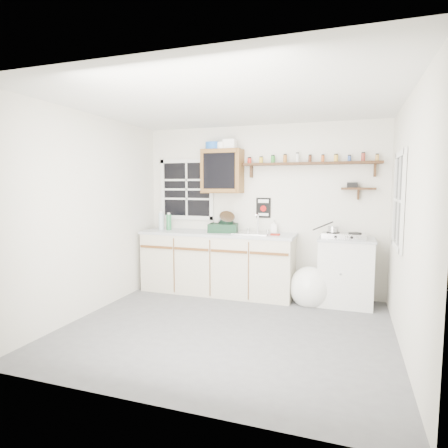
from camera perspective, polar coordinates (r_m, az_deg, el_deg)
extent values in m
cube|color=#525254|center=(4.41, 0.47, -15.69)|extent=(3.60, 3.20, 0.02)
cube|color=silver|center=(4.20, 0.50, 18.22)|extent=(3.60, 3.20, 0.02)
cube|color=beige|center=(4.99, -19.69, 1.37)|extent=(0.02, 3.20, 2.50)
cube|color=beige|center=(3.95, 26.28, 0.00)|extent=(0.02, 3.20, 2.50)
cube|color=beige|center=(5.67, 5.58, 2.19)|extent=(3.60, 0.02, 2.50)
cube|color=beige|center=(2.65, -10.47, -2.11)|extent=(3.60, 0.02, 2.50)
cube|color=beige|center=(5.65, -1.05, -6.10)|extent=(2.27, 0.60, 0.88)
cube|color=#AAAEB3|center=(5.57, -1.06, -1.46)|extent=(2.31, 0.62, 0.04)
cube|color=brown|center=(5.67, -10.28, -3.48)|extent=(0.53, 0.02, 0.03)
cube|color=brown|center=(5.42, -5.01, -3.84)|extent=(0.53, 0.02, 0.03)
cube|color=brown|center=(5.22, 0.72, -4.19)|extent=(0.53, 0.02, 0.03)
cube|color=brown|center=(5.07, 6.85, -4.52)|extent=(0.53, 0.02, 0.03)
cube|color=silver|center=(5.35, 18.01, -7.06)|extent=(0.70, 0.55, 0.88)
cube|color=#AAAEB3|center=(5.27, 18.17, -2.23)|extent=(0.73, 0.57, 0.03)
cube|color=silver|center=(5.41, 4.28, -1.43)|extent=(0.52, 0.44, 0.03)
cylinder|color=silver|center=(5.54, 5.20, 0.14)|extent=(0.02, 0.02, 0.28)
cylinder|color=silver|center=(5.47, 5.07, 1.43)|extent=(0.02, 0.14, 0.02)
cube|color=brown|center=(5.66, -0.23, 8.04)|extent=(0.60, 0.30, 0.65)
cube|color=black|center=(5.50, -0.78, 8.10)|extent=(0.48, 0.02, 0.52)
cylinder|color=#1A54AE|center=(5.73, -1.63, 11.82)|extent=(0.24, 0.24, 0.11)
cube|color=white|center=(5.65, 0.89, 12.06)|extent=(0.18, 0.15, 0.14)
cylinder|color=white|center=(5.64, -0.41, 11.87)|extent=(0.12, 0.12, 0.10)
cube|color=black|center=(5.45, 12.94, 8.97)|extent=(1.91, 0.18, 0.04)
cube|color=black|center=(5.63, 4.19, 7.98)|extent=(0.03, 0.10, 0.18)
cube|color=black|center=(5.46, 22.00, 7.64)|extent=(0.03, 0.10, 0.18)
cylinder|color=red|center=(5.61, 3.90, 9.59)|extent=(0.06, 0.06, 0.08)
cylinder|color=black|center=(5.61, 3.90, 10.05)|extent=(0.05, 0.05, 0.02)
cylinder|color=gold|center=(5.56, 5.67, 9.63)|extent=(0.05, 0.05, 0.08)
cylinder|color=black|center=(5.57, 5.67, 10.14)|extent=(0.05, 0.05, 0.02)
cylinder|color=#267226|center=(5.53, 7.46, 9.73)|extent=(0.06, 0.06, 0.10)
cylinder|color=black|center=(5.53, 7.47, 10.32)|extent=(0.05, 0.05, 0.02)
cylinder|color=#99591E|center=(5.50, 9.28, 9.77)|extent=(0.05, 0.05, 0.11)
cylinder|color=black|center=(5.50, 9.29, 10.41)|extent=(0.05, 0.05, 0.02)
cylinder|color=silver|center=(5.47, 11.11, 9.83)|extent=(0.05, 0.05, 0.12)
cylinder|color=black|center=(5.48, 11.13, 10.56)|extent=(0.04, 0.04, 0.02)
cylinder|color=#4C2614|center=(5.45, 12.96, 9.64)|extent=(0.05, 0.05, 0.09)
cylinder|color=black|center=(5.45, 12.97, 10.19)|extent=(0.04, 0.04, 0.02)
cylinder|color=#B24C19|center=(5.43, 14.82, 9.59)|extent=(0.05, 0.05, 0.09)
cylinder|color=black|center=(5.44, 14.84, 10.13)|extent=(0.04, 0.04, 0.02)
cylinder|color=gold|center=(5.43, 16.69, 9.56)|extent=(0.06, 0.06, 0.09)
cylinder|color=black|center=(5.43, 16.71, 10.11)|extent=(0.05, 0.05, 0.02)
cylinder|color=#334C8C|center=(5.42, 18.56, 9.41)|extent=(0.05, 0.05, 0.07)
cylinder|color=black|center=(5.42, 18.58, 9.88)|extent=(0.04, 0.04, 0.02)
cylinder|color=maroon|center=(5.42, 20.44, 9.51)|extent=(0.05, 0.05, 0.10)
cylinder|color=black|center=(5.43, 20.46, 10.15)|extent=(0.05, 0.05, 0.02)
cylinder|color=#BF8C3F|center=(5.43, 22.31, 9.31)|extent=(0.05, 0.05, 0.08)
cylinder|color=black|center=(5.43, 22.33, 9.81)|extent=(0.04, 0.04, 0.02)
cube|color=black|center=(5.42, 19.80, 5.09)|extent=(0.45, 0.15, 0.03)
cube|color=black|center=(5.46, 19.76, 4.25)|extent=(0.03, 0.08, 0.14)
cube|color=black|center=(5.42, 18.97, 5.65)|extent=(0.14, 0.10, 0.07)
cube|color=black|center=(5.63, 6.02, 2.47)|extent=(0.22, 0.01, 0.30)
cube|color=white|center=(5.62, 6.02, 3.48)|extent=(0.16, 0.00, 0.05)
cylinder|color=#A50C0C|center=(5.63, 6.00, 2.36)|extent=(0.09, 0.01, 0.09)
cube|color=white|center=(5.63, 5.99, 1.45)|extent=(0.16, 0.00, 0.04)
cube|color=black|center=(6.02, -5.69, 5.26)|extent=(0.85, 0.02, 0.90)
cube|color=silver|center=(6.02, -5.69, 5.26)|extent=(0.93, 0.03, 0.98)
cube|color=black|center=(4.48, 25.16, 3.24)|extent=(0.02, 0.70, 1.00)
cube|color=silver|center=(4.48, 25.16, 3.24)|extent=(0.03, 0.78, 1.08)
cylinder|color=#A9BFC7|center=(5.92, -9.54, 0.42)|extent=(0.08, 0.08, 0.27)
cylinder|color=white|center=(5.91, -9.56, 1.88)|extent=(0.04, 0.04, 0.03)
cylinder|color=#287943|center=(5.92, -8.39, 0.28)|extent=(0.08, 0.08, 0.24)
cylinder|color=white|center=(5.91, -8.41, 1.58)|extent=(0.04, 0.04, 0.03)
cube|color=black|center=(5.58, -0.13, -0.59)|extent=(0.47, 0.39, 0.13)
cylinder|color=silver|center=(5.55, 0.38, 0.68)|extent=(0.33, 0.35, 0.25)
imported|color=silver|center=(5.53, 7.62, -0.37)|extent=(0.10, 0.10, 0.19)
cube|color=maroon|center=(5.29, 7.81, -1.59)|extent=(0.13, 0.11, 0.02)
cube|color=silver|center=(5.25, 17.80, -1.71)|extent=(0.56, 0.31, 0.07)
cylinder|color=black|center=(5.25, 16.28, -1.22)|extent=(0.17, 0.17, 0.01)
cylinder|color=black|center=(5.24, 19.34, -1.33)|extent=(0.17, 0.17, 0.01)
cylinder|color=silver|center=(5.24, 16.30, -0.80)|extent=(0.14, 0.14, 0.09)
cylinder|color=black|center=(5.31, 14.83, -0.29)|extent=(0.28, 0.04, 0.14)
ellipsoid|color=white|center=(5.28, 12.95, -9.44)|extent=(0.48, 0.44, 0.50)
cone|color=white|center=(5.23, 13.22, -7.03)|extent=(0.14, 0.14, 0.14)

